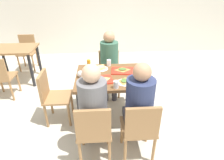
{
  "coord_description": "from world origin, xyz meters",
  "views": [
    {
      "loc": [
        -0.17,
        -2.41,
        1.96
      ],
      "look_at": [
        0.0,
        0.0,
        0.69
      ],
      "focal_mm": 29.67,
      "sensor_mm": 36.0,
      "label": 1
    }
  ],
  "objects_px": {
    "chair_left_end": "(52,94)",
    "plastic_cup_a": "(109,63)",
    "chair_far_side": "(109,70)",
    "person_in_red": "(93,105)",
    "paper_plate_center": "(101,69)",
    "pizza_slice_a": "(100,79)",
    "paper_plate_near_edge": "(125,83)",
    "tray_red_far": "(123,71)",
    "chair_near_left": "(94,130)",
    "background_chair_far": "(27,49)",
    "pizza_slice_d": "(124,81)",
    "main_table": "(112,82)",
    "pizza_slice_c": "(100,67)",
    "soda_can": "(142,70)",
    "condiment_bottle": "(89,65)",
    "background_chair_near": "(0,76)",
    "person_in_brown_jacket": "(139,103)",
    "chair_near_right": "(140,128)",
    "plastic_cup_b": "(116,85)",
    "pizza_slice_b": "(123,69)",
    "foil_bundle": "(81,74)",
    "background_table": "(14,54)",
    "tray_red_near": "(100,80)",
    "person_far_side": "(109,60)"
  },
  "relations": [
    {
      "from": "chair_left_end",
      "to": "condiment_bottle",
      "type": "bearing_deg",
      "value": 22.61
    },
    {
      "from": "chair_near_right",
      "to": "pizza_slice_d",
      "type": "xyz_separation_m",
      "value": [
        -0.11,
        0.6,
        0.29
      ]
    },
    {
      "from": "paper_plate_near_edge",
      "to": "pizza_slice_d",
      "type": "bearing_deg",
      "value": 97.62
    },
    {
      "from": "chair_far_side",
      "to": "person_in_brown_jacket",
      "type": "relative_size",
      "value": 0.67
    },
    {
      "from": "soda_can",
      "to": "condiment_bottle",
      "type": "bearing_deg",
      "value": 164.72
    },
    {
      "from": "chair_far_side",
      "to": "person_in_red",
      "type": "distance_m",
      "value": 1.53
    },
    {
      "from": "paper_plate_center",
      "to": "plastic_cup_b",
      "type": "height_order",
      "value": "plastic_cup_b"
    },
    {
      "from": "plastic_cup_a",
      "to": "background_table",
      "type": "bearing_deg",
      "value": 151.33
    },
    {
      "from": "pizza_slice_a",
      "to": "pizza_slice_c",
      "type": "height_order",
      "value": "pizza_slice_a"
    },
    {
      "from": "paper_plate_center",
      "to": "pizza_slice_c",
      "type": "distance_m",
      "value": 0.04
    },
    {
      "from": "soda_can",
      "to": "foil_bundle",
      "type": "bearing_deg",
      "value": -177.24
    },
    {
      "from": "chair_near_left",
      "to": "soda_can",
      "type": "xyz_separation_m",
      "value": [
        0.71,
        0.84,
        0.34
      ]
    },
    {
      "from": "pizza_slice_a",
      "to": "pizza_slice_b",
      "type": "height_order",
      "value": "same"
    },
    {
      "from": "chair_far_side",
      "to": "person_in_red",
      "type": "xyz_separation_m",
      "value": [
        -0.26,
        -1.49,
        0.25
      ]
    },
    {
      "from": "soda_can",
      "to": "foil_bundle",
      "type": "xyz_separation_m",
      "value": [
        -0.89,
        -0.04,
        -0.01
      ]
    },
    {
      "from": "plastic_cup_b",
      "to": "soda_can",
      "type": "distance_m",
      "value": 0.57
    },
    {
      "from": "main_table",
      "to": "pizza_slice_b",
      "type": "relative_size",
      "value": 5.67
    },
    {
      "from": "pizza_slice_b",
      "to": "background_chair_near",
      "type": "distance_m",
      "value": 2.23
    },
    {
      "from": "pizza_slice_a",
      "to": "chair_far_side",
      "type": "bearing_deg",
      "value": 79.44
    },
    {
      "from": "chair_near_left",
      "to": "background_chair_far",
      "type": "bearing_deg",
      "value": 119.83
    },
    {
      "from": "pizza_slice_b",
      "to": "pizza_slice_c",
      "type": "relative_size",
      "value": 0.67
    },
    {
      "from": "plastic_cup_b",
      "to": "background_table",
      "type": "bearing_deg",
      "value": 138.05
    },
    {
      "from": "main_table",
      "to": "pizza_slice_c",
      "type": "bearing_deg",
      "value": 123.92
    },
    {
      "from": "pizza_slice_c",
      "to": "condiment_bottle",
      "type": "xyz_separation_m",
      "value": [
        -0.16,
        -0.03,
        0.06
      ]
    },
    {
      "from": "chair_left_end",
      "to": "plastic_cup_a",
      "type": "height_order",
      "value": "plastic_cup_a"
    },
    {
      "from": "pizza_slice_c",
      "to": "background_chair_near",
      "type": "relative_size",
      "value": 0.33
    },
    {
      "from": "condiment_bottle",
      "to": "background_chair_near",
      "type": "relative_size",
      "value": 0.19
    },
    {
      "from": "chair_left_end",
      "to": "background_chair_far",
      "type": "relative_size",
      "value": 1.0
    },
    {
      "from": "main_table",
      "to": "tray_red_near",
      "type": "distance_m",
      "value": 0.26
    },
    {
      "from": "main_table",
      "to": "paper_plate_near_edge",
      "type": "bearing_deg",
      "value": -56.36
    },
    {
      "from": "chair_left_end",
      "to": "person_in_brown_jacket",
      "type": "relative_size",
      "value": 0.67
    },
    {
      "from": "pizza_slice_c",
      "to": "background_table",
      "type": "height_order",
      "value": "pizza_slice_c"
    },
    {
      "from": "person_in_brown_jacket",
      "to": "plastic_cup_a",
      "type": "bearing_deg",
      "value": 105.51
    },
    {
      "from": "chair_left_end",
      "to": "foil_bundle",
      "type": "relative_size",
      "value": 8.33
    },
    {
      "from": "paper_plate_near_edge",
      "to": "tray_red_far",
      "type": "bearing_deg",
      "value": 85.9
    },
    {
      "from": "paper_plate_center",
      "to": "soda_can",
      "type": "xyz_separation_m",
      "value": [
        0.6,
        -0.22,
        0.06
      ]
    },
    {
      "from": "background_chair_far",
      "to": "chair_near_left",
      "type": "bearing_deg",
      "value": -60.17
    },
    {
      "from": "soda_can",
      "to": "plastic_cup_b",
      "type": "bearing_deg",
      "value": -137.32
    },
    {
      "from": "person_in_brown_jacket",
      "to": "tray_red_far",
      "type": "height_order",
      "value": "person_in_brown_jacket"
    },
    {
      "from": "chair_near_left",
      "to": "pizza_slice_d",
      "type": "bearing_deg",
      "value": 55.43
    },
    {
      "from": "paper_plate_center",
      "to": "pizza_slice_a",
      "type": "bearing_deg",
      "value": -93.52
    },
    {
      "from": "foil_bundle",
      "to": "background_chair_near",
      "type": "xyz_separation_m",
      "value": [
        -1.52,
        0.72,
        -0.33
      ]
    },
    {
      "from": "chair_near_left",
      "to": "person_far_side",
      "type": "height_order",
      "value": "person_far_side"
    },
    {
      "from": "chair_far_side",
      "to": "background_chair_near",
      "type": "height_order",
      "value": "same"
    },
    {
      "from": "pizza_slice_c",
      "to": "pizza_slice_d",
      "type": "bearing_deg",
      "value": -55.06
    },
    {
      "from": "chair_near_right",
      "to": "chair_left_end",
      "type": "height_order",
      "value": "same"
    },
    {
      "from": "person_in_red",
      "to": "pizza_slice_d",
      "type": "height_order",
      "value": "person_in_red"
    },
    {
      "from": "chair_far_side",
      "to": "foil_bundle",
      "type": "xyz_separation_m",
      "value": [
        -0.45,
        -0.84,
        0.33
      ]
    },
    {
      "from": "chair_far_side",
      "to": "pizza_slice_c",
      "type": "distance_m",
      "value": 0.65
    },
    {
      "from": "background_chair_far",
      "to": "plastic_cup_a",
      "type": "bearing_deg",
      "value": -42.76
    }
  ]
}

